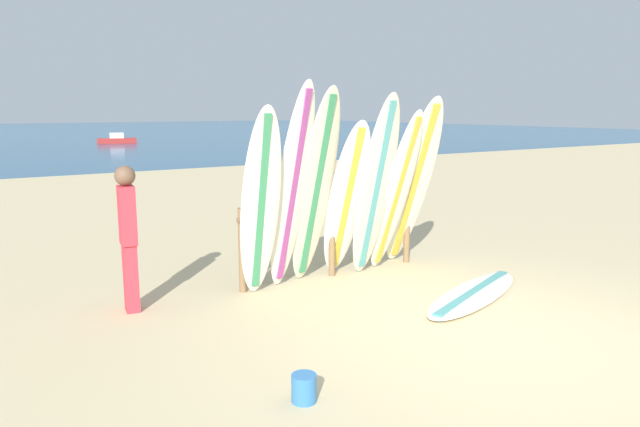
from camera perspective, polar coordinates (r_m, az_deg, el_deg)
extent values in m
plane|color=#D3BC8C|center=(6.13, 18.13, -11.97)|extent=(120.00, 120.00, 0.00)
cylinder|color=olive|center=(7.32, -7.56, -3.58)|extent=(0.09, 0.09, 1.06)
cylinder|color=olive|center=(7.96, 1.17, -2.37)|extent=(0.09, 0.09, 1.06)
cylinder|color=olive|center=(8.76, 8.44, -1.32)|extent=(0.09, 0.09, 1.06)
cylinder|color=olive|center=(7.89, 1.18, 0.33)|extent=(2.77, 0.08, 0.08)
ellipsoid|color=silver|center=(6.91, -5.80, 0.93)|extent=(0.55, 0.70, 2.31)
cube|color=#388C59|center=(6.91, -5.80, 0.93)|extent=(0.16, 0.62, 2.13)
ellipsoid|color=white|center=(7.16, -2.71, 2.47)|extent=(0.59, 0.79, 2.60)
cube|color=#A53F8C|center=(7.16, -2.71, 2.47)|extent=(0.20, 0.68, 2.40)
ellipsoid|color=beige|center=(7.39, -0.43, 2.49)|extent=(0.56, 0.83, 2.54)
cube|color=#388C59|center=(7.39, -0.43, 2.49)|extent=(0.14, 0.76, 2.34)
ellipsoid|color=white|center=(7.69, 2.57, 1.25)|extent=(0.69, 1.08, 2.14)
cube|color=gold|center=(7.69, 2.57, 1.25)|extent=(0.27, 0.93, 1.97)
ellipsoid|color=beige|center=(7.75, 5.41, 2.53)|extent=(0.54, 0.79, 2.47)
cube|color=teal|center=(7.75, 5.41, 2.53)|extent=(0.12, 0.73, 2.28)
ellipsoid|color=white|center=(8.03, 7.39, 2.01)|extent=(0.53, 0.91, 2.26)
cube|color=gold|center=(8.03, 7.39, 2.01)|extent=(0.14, 0.83, 2.09)
ellipsoid|color=silver|center=(8.35, 9.04, 2.88)|extent=(0.68, 1.12, 2.44)
cube|color=gold|center=(8.35, 9.04, 2.88)|extent=(0.21, 1.00, 2.25)
ellipsoid|color=white|center=(7.45, 14.70, -7.53)|extent=(2.35, 1.39, 0.07)
cube|color=teal|center=(7.45, 14.70, -7.53)|extent=(2.00, 0.86, 0.08)
cube|color=#D8333F|center=(6.95, -17.89, -5.96)|extent=(0.17, 0.23, 0.77)
cube|color=#D8333F|center=(6.79, -18.22, -0.17)|extent=(0.20, 0.28, 0.65)
sphere|color=brown|center=(6.73, -18.42, 3.49)|extent=(0.22, 0.22, 0.22)
cube|color=#B22D28|center=(40.72, -19.12, 6.68)|extent=(2.54, 1.30, 0.35)
cube|color=silver|center=(40.70, -19.14, 7.18)|extent=(0.97, 0.74, 0.36)
cylinder|color=#3372B2|center=(4.77, -1.57, -16.59)|extent=(0.20, 0.20, 0.22)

